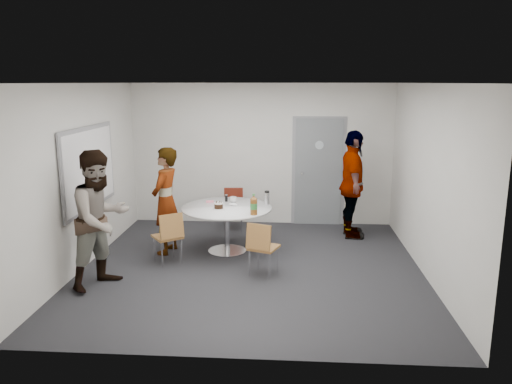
# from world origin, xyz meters

# --- Properties ---
(floor) EXTENTS (5.00, 5.00, 0.00)m
(floor) POSITION_xyz_m (0.00, 0.00, 0.00)
(floor) COLOR black
(floor) RESTS_ON ground
(ceiling) EXTENTS (5.00, 5.00, 0.00)m
(ceiling) POSITION_xyz_m (0.00, 0.00, 2.70)
(ceiling) COLOR silver
(ceiling) RESTS_ON wall_back
(wall_back) EXTENTS (5.00, 0.00, 5.00)m
(wall_back) POSITION_xyz_m (0.00, 2.50, 1.35)
(wall_back) COLOR silver
(wall_back) RESTS_ON floor
(wall_left) EXTENTS (0.00, 5.00, 5.00)m
(wall_left) POSITION_xyz_m (-2.50, 0.00, 1.35)
(wall_left) COLOR silver
(wall_left) RESTS_ON floor
(wall_right) EXTENTS (0.00, 5.00, 5.00)m
(wall_right) POSITION_xyz_m (2.50, 0.00, 1.35)
(wall_right) COLOR silver
(wall_right) RESTS_ON floor
(wall_front) EXTENTS (5.00, 0.00, 5.00)m
(wall_front) POSITION_xyz_m (0.00, -2.50, 1.35)
(wall_front) COLOR silver
(wall_front) RESTS_ON floor
(door) EXTENTS (1.02, 0.17, 2.12)m
(door) POSITION_xyz_m (1.10, 2.48, 1.03)
(door) COLOR slate
(door) RESTS_ON wall_back
(whiteboard) EXTENTS (0.04, 1.90, 1.25)m
(whiteboard) POSITION_xyz_m (-2.46, 0.20, 1.45)
(whiteboard) COLOR gray
(whiteboard) RESTS_ON wall_left
(table) EXTENTS (1.44, 1.44, 1.07)m
(table) POSITION_xyz_m (-0.42, 0.69, 0.65)
(table) COLOR white
(table) RESTS_ON floor
(chair_near_left) EXTENTS (0.55, 0.56, 0.81)m
(chair_near_left) POSITION_xyz_m (-1.25, 0.08, 0.49)
(chair_near_left) COLOR olive
(chair_near_left) RESTS_ON floor
(chair_near_right) EXTENTS (0.49, 0.51, 0.79)m
(chair_near_right) POSITION_xyz_m (0.16, -0.30, 0.48)
(chair_near_right) COLOR olive
(chair_near_right) RESTS_ON floor
(chair_far) EXTENTS (0.40, 0.43, 0.78)m
(chair_far) POSITION_xyz_m (-0.49, 2.00, 0.47)
(chair_far) COLOR maroon
(chair_far) RESTS_ON floor
(person_main) EXTENTS (0.52, 0.69, 1.72)m
(person_main) POSITION_xyz_m (-1.42, 0.62, 0.86)
(person_main) COLOR #A5C6EA
(person_main) RESTS_ON floor
(person_left) EXTENTS (1.07, 1.14, 1.86)m
(person_left) POSITION_xyz_m (-1.95, -0.77, 0.93)
(person_left) COLOR white
(person_left) RESTS_ON floor
(person_right) EXTENTS (0.48, 1.12, 1.91)m
(person_right) POSITION_xyz_m (1.65, 1.66, 0.95)
(person_right) COLOR black
(person_right) RESTS_ON floor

